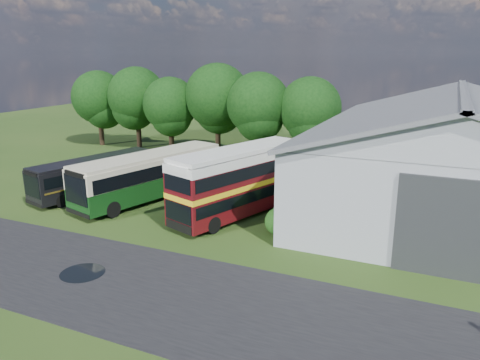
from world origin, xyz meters
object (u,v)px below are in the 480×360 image
at_px(bus_green_single, 150,175).
at_px(bus_maroon_double, 240,182).
at_px(storage_shed, 457,149).
at_px(bus_dark_single, 95,175).

bearing_deg(bus_green_single, bus_maroon_double, 11.08).
xyz_separation_m(storage_shed, bus_maroon_double, (-12.98, -7.80, -1.89)).
bearing_deg(storage_shed, bus_dark_single, -162.62).
distance_m(bus_green_single, bus_dark_single, 4.74).
relative_size(bus_green_single, bus_maroon_double, 1.16).
relative_size(bus_maroon_double, bus_dark_single, 1.05).
distance_m(bus_green_single, bus_maroon_double, 7.53).
height_order(storage_shed, bus_maroon_double, storage_shed).
height_order(storage_shed, bus_dark_single, storage_shed).
relative_size(storage_shed, bus_dark_single, 2.38).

